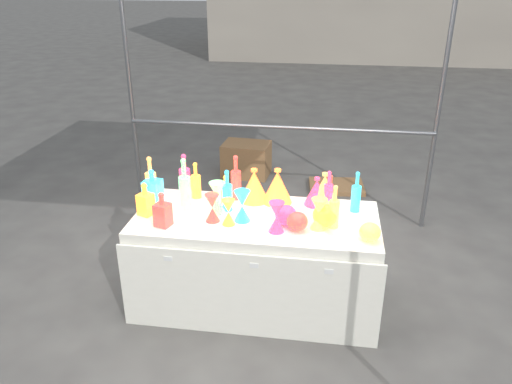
# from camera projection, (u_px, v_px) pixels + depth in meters

# --- Properties ---
(ground) EXTENTS (80.00, 80.00, 0.00)m
(ground) POSITION_uv_depth(u_px,v_px,m) (256.00, 300.00, 3.99)
(ground) COLOR slate
(ground) RESTS_ON ground
(display_table) EXTENTS (1.84, 0.83, 0.75)m
(display_table) POSITION_uv_depth(u_px,v_px,m) (256.00, 261.00, 3.83)
(display_table) COLOR white
(display_table) RESTS_ON ground
(cardboard_box_closed) EXTENTS (0.61, 0.46, 0.42)m
(cardboard_box_closed) POSITION_uv_depth(u_px,v_px,m) (246.00, 159.00, 6.34)
(cardboard_box_closed) COLOR #946943
(cardboard_box_closed) RESTS_ON ground
(cardboard_box_flat) EXTENTS (0.68, 0.51, 0.06)m
(cardboard_box_flat) POSITION_uv_depth(u_px,v_px,m) (336.00, 186.00, 6.01)
(cardboard_box_flat) COLOR #946943
(cardboard_box_flat) RESTS_ON ground
(bottle_0) EXTENTS (0.09, 0.09, 0.30)m
(bottle_0) POSITION_uv_depth(u_px,v_px,m) (196.00, 180.00, 3.93)
(bottle_0) COLOR red
(bottle_0) RESTS_ON display_table
(bottle_1) EXTENTS (0.08, 0.08, 0.29)m
(bottle_1) POSITION_uv_depth(u_px,v_px,m) (151.00, 183.00, 3.88)
(bottle_1) COLOR #1F8317
(bottle_1) RESTS_ON display_table
(bottle_2) EXTENTS (0.09, 0.09, 0.36)m
(bottle_2) POSITION_uv_depth(u_px,v_px,m) (236.00, 177.00, 3.90)
(bottle_2) COLOR #CF6215
(bottle_2) RESTS_ON display_table
(bottle_3) EXTENTS (0.10, 0.10, 0.34)m
(bottle_3) POSITION_uv_depth(u_px,v_px,m) (185.00, 174.00, 3.98)
(bottle_3) COLOR #1F37B8
(bottle_3) RESTS_ON display_table
(bottle_4) EXTENTS (0.10, 0.10, 0.37)m
(bottle_4) POSITION_uv_depth(u_px,v_px,m) (151.00, 179.00, 3.87)
(bottle_4) COLOR #12765A
(bottle_4) RESTS_ON display_table
(bottle_5) EXTENTS (0.10, 0.10, 0.41)m
(bottle_5) POSITION_uv_depth(u_px,v_px,m) (185.00, 184.00, 3.72)
(bottle_5) COLOR #DB2BC7
(bottle_5) RESTS_ON display_table
(bottle_6) EXTENTS (0.09, 0.09, 0.27)m
(bottle_6) POSITION_uv_depth(u_px,v_px,m) (226.00, 192.00, 3.76)
(bottle_6) COLOR red
(bottle_6) RESTS_ON display_table
(bottle_7) EXTENTS (0.10, 0.10, 0.33)m
(bottle_7) POSITION_uv_depth(u_px,v_px,m) (227.00, 190.00, 3.72)
(bottle_7) COLOR #1F8317
(bottle_7) RESTS_ON display_table
(decanter_0) EXTENTS (0.13, 0.13, 0.25)m
(decanter_0) POSITION_uv_depth(u_px,v_px,m) (145.00, 199.00, 3.66)
(decanter_0) COLOR red
(decanter_0) RESTS_ON display_table
(decanter_1) EXTENTS (0.13, 0.13, 0.26)m
(decanter_1) POSITION_uv_depth(u_px,v_px,m) (162.00, 209.00, 3.50)
(decanter_1) COLOR #CF6215
(decanter_1) RESTS_ON display_table
(decanter_2) EXTENTS (0.14, 0.14, 0.29)m
(decanter_2) POSITION_uv_depth(u_px,v_px,m) (153.00, 187.00, 3.81)
(decanter_2) COLOR #1F8317
(decanter_2) RESTS_ON display_table
(hourglass_0) EXTENTS (0.12, 0.12, 0.21)m
(hourglass_0) POSITION_uv_depth(u_px,v_px,m) (212.00, 208.00, 3.58)
(hourglass_0) COLOR #CF6215
(hourglass_0) RESTS_ON display_table
(hourglass_1) EXTENTS (0.14, 0.14, 0.22)m
(hourglass_1) POSITION_uv_depth(u_px,v_px,m) (276.00, 217.00, 3.43)
(hourglass_1) COLOR #1F37B8
(hourglass_1) RESTS_ON display_table
(hourglass_2) EXTENTS (0.13, 0.13, 0.23)m
(hourglass_2) POSITION_uv_depth(u_px,v_px,m) (319.00, 214.00, 3.47)
(hourglass_2) COLOR #12765A
(hourglass_2) RESTS_ON display_table
(hourglass_3) EXTENTS (0.14, 0.14, 0.24)m
(hourglass_3) POSITION_uv_depth(u_px,v_px,m) (217.00, 198.00, 3.70)
(hourglass_3) COLOR #DB2BC7
(hourglass_3) RESTS_ON display_table
(hourglass_4) EXTENTS (0.11, 0.11, 0.19)m
(hourglass_4) POSITION_uv_depth(u_px,v_px,m) (229.00, 212.00, 3.53)
(hourglass_4) COLOR red
(hourglass_4) RESTS_ON display_table
(hourglass_5) EXTENTS (0.14, 0.14, 0.24)m
(hourglass_5) POSITION_uv_depth(u_px,v_px,m) (242.00, 206.00, 3.58)
(hourglass_5) COLOR #1F8317
(hourglass_5) RESTS_ON display_table
(globe_0) EXTENTS (0.24, 0.24, 0.15)m
(globe_0) POSITION_uv_depth(u_px,v_px,m) (325.00, 217.00, 3.52)
(globe_0) COLOR red
(globe_0) RESTS_ON display_table
(globe_1) EXTENTS (0.15, 0.15, 0.12)m
(globe_1) POSITION_uv_depth(u_px,v_px,m) (370.00, 233.00, 3.33)
(globe_1) COLOR #12765A
(globe_1) RESTS_ON display_table
(globe_2) EXTENTS (0.17, 0.17, 0.12)m
(globe_2) POSITION_uv_depth(u_px,v_px,m) (297.00, 222.00, 3.47)
(globe_2) COLOR #CF6215
(globe_2) RESTS_ON display_table
(globe_3) EXTENTS (0.18, 0.18, 0.13)m
(globe_3) POSITION_uv_depth(u_px,v_px,m) (286.00, 216.00, 3.55)
(globe_3) COLOR #1F37B8
(globe_3) RESTS_ON display_table
(lampshade_0) EXTENTS (0.31, 0.31, 0.28)m
(lampshade_0) POSITION_uv_depth(u_px,v_px,m) (277.00, 186.00, 3.86)
(lampshade_0) COLOR #FEF635
(lampshade_0) RESTS_ON display_table
(lampshade_1) EXTENTS (0.30, 0.30, 0.27)m
(lampshade_1) POSITION_uv_depth(u_px,v_px,m) (254.00, 185.00, 3.89)
(lampshade_1) COLOR #FEF635
(lampshade_1) RESTS_ON display_table
(lampshade_2) EXTENTS (0.23, 0.23, 0.22)m
(lampshade_2) POSITION_uv_depth(u_px,v_px,m) (317.00, 191.00, 3.83)
(lampshade_2) COLOR #1F37B8
(lampshade_2) RESTS_ON display_table
(lampshade_3) EXTENTS (0.29, 0.29, 0.27)m
(lampshade_3) POSITION_uv_depth(u_px,v_px,m) (325.00, 189.00, 3.81)
(lampshade_3) COLOR #12765A
(lampshade_3) RESTS_ON display_table
(bottle_8) EXTENTS (0.07, 0.07, 0.32)m
(bottle_8) POSITION_uv_depth(u_px,v_px,m) (356.00, 192.00, 3.70)
(bottle_8) COLOR #1F8317
(bottle_8) RESTS_ON display_table
(bottle_9) EXTENTS (0.06, 0.06, 0.24)m
(bottle_9) POSITION_uv_depth(u_px,v_px,m) (330.00, 190.00, 3.83)
(bottle_9) COLOR #CF6215
(bottle_9) RESTS_ON display_table
(bottle_10) EXTENTS (0.09, 0.09, 0.30)m
(bottle_10) POSITION_uv_depth(u_px,v_px,m) (328.00, 189.00, 3.77)
(bottle_10) COLOR #1F37B8
(bottle_10) RESTS_ON display_table
(bottle_11) EXTENTS (0.08, 0.08, 0.32)m
(bottle_11) POSITION_uv_depth(u_px,v_px,m) (334.00, 207.00, 3.47)
(bottle_11) COLOR #12765A
(bottle_11) RESTS_ON display_table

